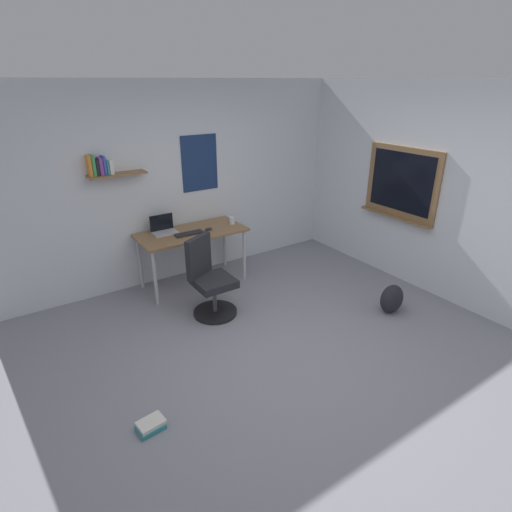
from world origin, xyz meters
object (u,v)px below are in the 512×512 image
Objects in this scene: desk at (192,237)px; keyboard at (189,234)px; office_chair at (210,282)px; laptop at (164,229)px; book_stack_on_floor at (151,425)px; backpack at (392,299)px; coffee_mug at (232,221)px; computer_mouse at (209,229)px.

desk is 0.14m from keyboard.
office_chair is (-0.18, -0.81, -0.27)m from desk.
office_chair is at bearing -81.93° from laptop.
keyboard is (-0.07, -0.08, 0.09)m from desk.
office_chair is 4.05× the size of book_stack_on_floor.
backpack is (1.70, -1.92, -0.59)m from keyboard.
backpack is at bearing -62.38° from coffee_mug.
coffee_mug is at bearing 45.00° from office_chair.
book_stack_on_floor is (-1.42, -2.13, -0.65)m from desk.
keyboard is (0.25, -0.24, -0.04)m from laptop.
laptop reaches higher than computer_mouse.
desk is 4.52× the size of laptop.
desk is 3.79× the size of keyboard.
book_stack_on_floor is (-1.63, -2.04, -0.74)m from computer_mouse.
computer_mouse is 2.46m from backpack.
desk is 0.87m from office_chair.
book_stack_on_floor is at bearing -177.67° from backpack.
coffee_mug is (0.39, 0.05, 0.03)m from computer_mouse.
backpack is 1.51× the size of book_stack_on_floor.
desk is 0.38m from laptop.
computer_mouse reaches higher than backpack.
laptop is at bearing 168.20° from coffee_mug.
computer_mouse reaches higher than book_stack_on_floor.
backpack is (1.63, -2.00, -0.50)m from desk.
coffee_mug is at bearing 7.30° from computer_mouse.
laptop is at bearing 155.33° from computer_mouse.
coffee_mug is at bearing 4.27° from keyboard.
backpack is (1.81, -1.19, -0.23)m from office_chair.
desk is at bearing 56.34° from book_stack_on_floor.
coffee_mug is 2.31m from backpack.
book_stack_on_floor is (-1.24, -1.32, -0.37)m from office_chair.
office_chair is 1.17m from coffee_mug.
laptop is 3.37× the size of coffee_mug.
coffee_mug reaches higher than backpack.
keyboard reaches higher than desk.
backpack is 3.05m from book_stack_on_floor.
book_stack_on_floor is at bearing -133.29° from office_chair.
computer_mouse is 0.29× the size of backpack.
laptop is 2.98m from backpack.
coffee_mug is at bearing -11.80° from laptop.
laptop reaches higher than book_stack_on_floor.
laptop is 0.87× the size of backpack.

